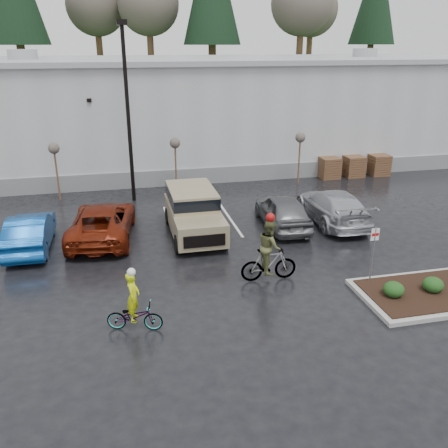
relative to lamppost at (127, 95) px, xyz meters
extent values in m
plane|color=black|center=(4.00, -12.00, -5.69)|extent=(120.00, 120.00, 0.00)
cube|color=#ADB0B2|center=(4.00, 10.00, -2.19)|extent=(60.00, 15.00, 7.00)
cube|color=slate|center=(4.00, 2.45, -5.19)|extent=(60.00, 0.12, 1.00)
cube|color=#999B9E|center=(4.00, 10.00, 1.36)|extent=(60.50, 15.50, 0.30)
cube|color=#1D3817|center=(4.00, 33.00, -2.69)|extent=(80.00, 25.00, 6.00)
cylinder|color=black|center=(0.00, 0.00, -1.19)|extent=(0.20, 0.20, 9.00)
cube|color=black|center=(0.00, 0.00, 3.41)|extent=(0.50, 1.00, 0.25)
cylinder|color=#482D1D|center=(-4.00, 1.00, -4.29)|extent=(0.10, 0.10, 2.80)
sphere|color=#514941|center=(-4.00, 1.00, -2.79)|extent=(0.60, 0.60, 0.60)
cylinder|color=#482D1D|center=(2.50, 1.00, -4.29)|extent=(0.10, 0.10, 2.80)
sphere|color=#514941|center=(2.50, 1.00, -2.79)|extent=(0.60, 0.60, 0.60)
cylinder|color=#482D1D|center=(10.00, 1.00, -4.29)|extent=(0.10, 0.10, 2.80)
sphere|color=#514941|center=(10.00, 1.00, -2.79)|extent=(0.60, 0.60, 0.60)
cube|color=#482D1D|center=(12.50, 2.00, -5.01)|extent=(1.20, 1.20, 1.35)
cube|color=#482D1D|center=(14.20, 2.00, -5.01)|extent=(1.20, 1.20, 1.35)
cube|color=#482D1D|center=(16.00, 2.00, -5.01)|extent=(1.20, 1.20, 1.35)
ellipsoid|color=#1A3713|center=(8.00, -13.00, -5.27)|extent=(0.70, 0.70, 0.52)
ellipsoid|color=#1A3713|center=(9.50, -13.00, -5.27)|extent=(0.70, 0.70, 0.52)
cylinder|color=gray|center=(7.80, -11.80, -4.59)|extent=(0.05, 0.05, 2.20)
cube|color=white|center=(7.80, -11.80, -3.74)|extent=(0.30, 0.02, 0.45)
cube|color=red|center=(7.80, -11.81, -3.74)|extent=(0.26, 0.02, 0.10)
imported|color=#0D4490|center=(-4.54, -5.67, -4.93)|extent=(1.61, 4.58, 1.51)
imported|color=#651909|center=(-1.59, -5.17, -4.91)|extent=(3.19, 5.81, 1.54)
imported|color=#5E5F63|center=(6.67, -5.55, -4.90)|extent=(2.13, 4.73, 1.58)
imported|color=#B5B8BE|center=(9.25, -5.48, -4.90)|extent=(2.39, 5.49, 1.57)
imported|color=#3F3F44|center=(-0.58, -12.83, -5.24)|extent=(1.80, 1.02, 0.89)
imported|color=#C2D50B|center=(-0.58, -12.83, -4.55)|extent=(0.51, 0.65, 1.56)
sphere|color=silver|center=(-0.58, -12.83, -3.75)|extent=(0.26, 0.26, 0.26)
imported|color=#3F3F44|center=(4.36, -10.63, -5.06)|extent=(2.01, 0.63, 1.25)
imported|color=#4F542C|center=(4.36, -10.63, -4.35)|extent=(0.55, 0.97, 1.97)
sphere|color=#990C0C|center=(4.36, -10.63, -3.25)|extent=(0.32, 0.32, 0.32)
camera|label=1|loc=(-0.69, -25.45, 2.46)|focal=38.00mm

